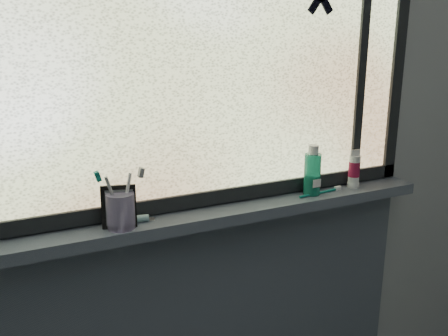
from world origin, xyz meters
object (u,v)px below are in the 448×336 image
object	(u,v)px
vanity_mirror	(119,206)
cream_tube	(354,167)
toothbrush_cup	(121,211)
mouthwash_bottle	(312,170)

from	to	relation	value
vanity_mirror	cream_tube	bearing A→B (deg)	15.03
toothbrush_cup	cream_tube	distance (m)	0.91
toothbrush_cup	mouthwash_bottle	distance (m)	0.72
cream_tube	vanity_mirror	bearing A→B (deg)	-179.51
toothbrush_cup	mouthwash_bottle	size ratio (longest dim) A/B	0.74
vanity_mirror	cream_tube	world-z (taller)	same
vanity_mirror	mouthwash_bottle	size ratio (longest dim) A/B	0.87
vanity_mirror	toothbrush_cup	distance (m)	0.02
toothbrush_cup	cream_tube	world-z (taller)	cream_tube
vanity_mirror	mouthwash_bottle	distance (m)	0.72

